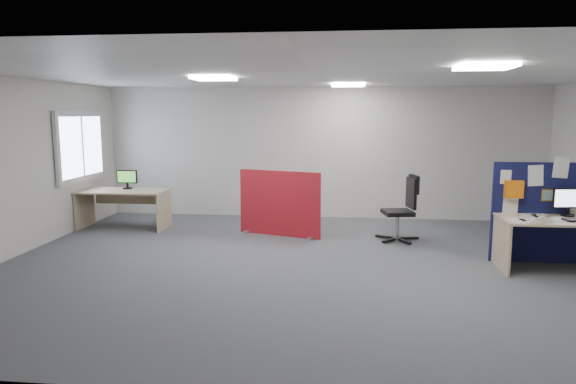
# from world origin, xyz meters

# --- Properties ---
(floor) EXTENTS (9.00, 9.00, 0.00)m
(floor) POSITION_xyz_m (0.00, 0.00, 0.00)
(floor) COLOR #54565B
(floor) RESTS_ON ground
(ceiling) EXTENTS (9.00, 7.00, 0.02)m
(ceiling) POSITION_xyz_m (0.00, 0.00, 2.70)
(ceiling) COLOR white
(ceiling) RESTS_ON wall_back
(wall_back) EXTENTS (9.00, 0.02, 2.70)m
(wall_back) POSITION_xyz_m (0.00, 3.50, 1.35)
(wall_back) COLOR silver
(wall_back) RESTS_ON floor
(wall_front) EXTENTS (9.00, 0.02, 2.70)m
(wall_front) POSITION_xyz_m (0.00, -3.50, 1.35)
(wall_front) COLOR silver
(wall_front) RESTS_ON floor
(wall_left) EXTENTS (0.02, 7.00, 2.70)m
(wall_left) POSITION_xyz_m (-4.50, 0.00, 1.35)
(wall_left) COLOR silver
(wall_left) RESTS_ON floor
(window) EXTENTS (0.06, 1.70, 1.30)m
(window) POSITION_xyz_m (-4.44, 2.00, 1.55)
(window) COLOR white
(window) RESTS_ON wall_left
(ceiling_lights) EXTENTS (4.10, 4.10, 0.04)m
(ceiling_lights) POSITION_xyz_m (0.33, 0.67, 2.67)
(ceiling_lights) COLOR white
(ceiling_lights) RESTS_ON ceiling
(navy_divider) EXTENTS (1.78, 0.30, 1.55)m
(navy_divider) POSITION_xyz_m (3.46, 0.50, 0.74)
(navy_divider) COLOR #10113B
(navy_divider) RESTS_ON floor
(main_desk) EXTENTS (1.95, 0.87, 0.73)m
(main_desk) POSITION_xyz_m (3.58, 0.15, 0.57)
(main_desk) COLOR tan
(main_desk) RESTS_ON floor
(monitor_main) EXTENTS (0.45, 0.19, 0.39)m
(monitor_main) POSITION_xyz_m (3.58, 0.33, 0.95)
(monitor_main) COLOR black
(monitor_main) RESTS_ON main_desk
(red_divider) EXTENTS (1.49, 0.53, 1.16)m
(red_divider) POSITION_xyz_m (-0.68, 1.76, 0.57)
(red_divider) COLOR maroon
(red_divider) RESTS_ON floor
(second_desk) EXTENTS (1.63, 0.81, 0.73)m
(second_desk) POSITION_xyz_m (-3.68, 2.09, 0.55)
(second_desk) COLOR tan
(second_desk) RESTS_ON floor
(monitor_second) EXTENTS (0.39, 0.18, 0.36)m
(monitor_second) POSITION_xyz_m (-3.67, 2.22, 0.93)
(monitor_second) COLOR black
(monitor_second) RESTS_ON second_desk
(office_chair) EXTENTS (0.73, 0.72, 1.11)m
(office_chair) POSITION_xyz_m (1.48, 1.61, 0.63)
(office_chair) COLOR black
(office_chair) RESTS_ON floor
(desk_papers) EXTENTS (1.48, 0.84, 0.00)m
(desk_papers) POSITION_xyz_m (3.30, 0.13, 0.73)
(desk_papers) COLOR white
(desk_papers) RESTS_ON main_desk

